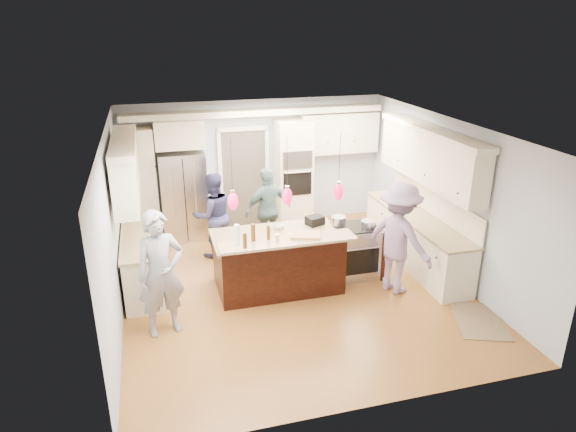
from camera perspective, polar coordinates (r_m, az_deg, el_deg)
name	(u,v)px	position (r m, az deg, el deg)	size (l,w,h in m)	color
ground_plane	(293,287)	(8.74, 0.61, -7.85)	(6.00, 6.00, 0.00)	#A86C2E
room_shell	(294,184)	(8.02, 0.66, 3.59)	(5.54, 6.04, 2.72)	#B2BCC6
refrigerator	(184,195)	(10.55, -11.49, 2.25)	(0.90, 0.70, 1.80)	#B7B7BC
oven_column	(293,175)	(10.87, 0.59, 4.63)	(0.72, 0.69, 2.30)	beige
back_upper_cabinets	(221,154)	(10.52, -7.46, 6.82)	(5.30, 0.61, 2.54)	beige
right_counter_run	(421,209)	(9.46, 14.52, 0.77)	(0.64, 3.10, 2.51)	beige
left_cabinets	(137,226)	(8.76, -16.43, -1.07)	(0.64, 2.30, 2.51)	beige
kitchen_island	(278,261)	(8.53, -1.11, -4.98)	(2.10, 1.46, 1.12)	black
island_range	(355,251)	(9.01, 7.49, -3.86)	(0.82, 0.71, 0.92)	#B7B7BC
pendant_lights	(287,196)	(7.50, -0.11, 2.20)	(1.75, 0.15, 1.03)	black
person_bar_end	(161,274)	(7.37, -13.95, -6.25)	(0.67, 0.44, 1.85)	gray
person_far_left	(213,215)	(9.64, -8.30, 0.08)	(0.79, 0.61, 1.62)	navy
person_far_right	(268,210)	(9.80, -2.21, 0.71)	(0.96, 0.40, 1.64)	slate
person_range_side	(399,238)	(8.43, 12.20, -2.46)	(1.20, 0.69, 1.86)	gray
floor_rug	(479,321)	(8.34, 20.50, -10.83)	(0.70, 1.03, 0.01)	olive
water_bottle	(237,235)	(7.52, -5.69, -2.12)	(0.08, 0.08, 0.32)	silver
beer_bottle_a	(253,232)	(7.65, -3.89, -1.84)	(0.07, 0.07, 0.27)	#452B0C
beer_bottle_b	(245,240)	(7.43, -4.82, -2.72)	(0.06, 0.06, 0.24)	#452B0C
beer_bottle_c	(268,233)	(7.70, -2.20, -1.86)	(0.05, 0.05, 0.22)	#452B0C
drink_can	(277,238)	(7.67, -1.18, -2.42)	(0.06, 0.06, 0.11)	#B7B7BC
cutting_board	(306,235)	(7.86, 1.96, -2.11)	(0.46, 0.32, 0.04)	tan
pot_large	(339,221)	(8.84, 5.65, -0.51)	(0.25, 0.25, 0.14)	#B7B7BC
pot_small	(368,224)	(8.80, 8.86, -0.87)	(0.23, 0.23, 0.11)	#B7B7BC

